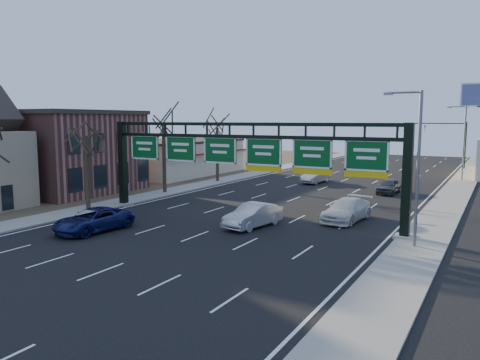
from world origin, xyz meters
The scene contains 19 objects.
ground centered at (0.00, 0.00, 0.00)m, with size 160.00×160.00×0.00m, color black.
sidewalk_left centered at (-12.80, 20.00, 0.06)m, with size 3.00×120.00×0.12m, color gray.
sidewalk_right centered at (12.80, 20.00, 0.06)m, with size 3.00×120.00×0.12m, color gray.
dirt_strip_left centered at (-25.00, 20.00, 0.03)m, with size 21.00×120.00×0.06m, color #473D2B.
lane_markings centered at (0.00, 20.00, 0.01)m, with size 21.60×120.00×0.01m, color white.
sign_gantry centered at (0.16, 8.00, 4.63)m, with size 24.60×1.20×7.20m.
brick_block centered at (-21.50, 11.00, 4.16)m, with size 10.40×12.40×8.30m.
cream_strip centered at (-21.48, 29.00, 2.36)m, with size 10.90×18.40×4.70m.
tree_gantry centered at (-12.80, 5.00, 7.11)m, with size 3.60×3.60×8.48m.
tree_mid centered at (-12.80, 15.00, 7.85)m, with size 3.60×3.60×9.24m.
tree_far centered at (-12.80, 25.00, 7.48)m, with size 3.60×3.60×8.86m.
streetlight_near centered at (12.47, 6.00, 5.08)m, with size 2.15×0.22×9.00m.
streetlight_far centered at (12.47, 40.00, 5.08)m, with size 2.15×0.22×9.00m.
traffic_signal_mast centered at (5.69, 55.00, 5.50)m, with size 10.16×0.54×7.00m.
car_blue_suv centered at (-6.66, -0.21, 0.77)m, with size 2.54×5.52×1.53m, color #121750.
car_silver_sedan centered at (1.98, 6.15, 0.81)m, with size 1.72×4.93×1.62m, color #BAB9BE.
car_white_wagon centered at (7.02, 11.29, 0.81)m, with size 2.26×5.55×1.61m, color silver.
car_grey_far centered at (6.95, 25.89, 0.74)m, with size 1.75×4.36×1.48m, color #3F4244.
car_silver_distant centered at (-2.24, 29.75, 0.79)m, with size 1.67×4.80×1.58m, color #A1A0A5.
Camera 1 is at (16.76, -21.88, 7.38)m, focal length 35.00 mm.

